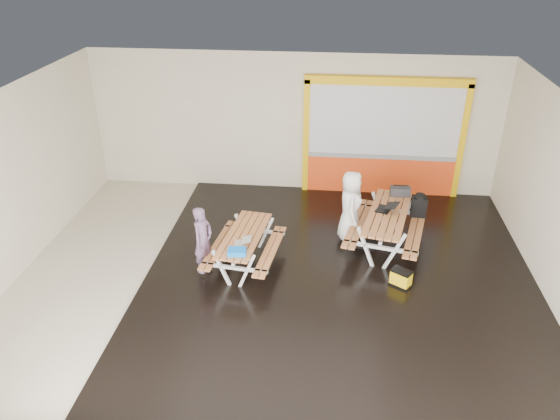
# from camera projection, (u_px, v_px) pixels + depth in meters

# --- Properties ---
(room) EXTENTS (10.02, 8.02, 3.52)m
(room) POSITION_uv_depth(u_px,v_px,m) (275.00, 197.00, 9.68)
(room) COLOR beige
(room) RESTS_ON ground
(deck) EXTENTS (7.50, 7.98, 0.05)m
(deck) POSITION_uv_depth(u_px,v_px,m) (339.00, 279.00, 10.37)
(deck) COLOR black
(deck) RESTS_ON room
(kiosk) EXTENTS (3.88, 0.16, 3.00)m
(kiosk) POSITION_uv_depth(u_px,v_px,m) (383.00, 140.00, 13.07)
(kiosk) COLOR #FA4917
(kiosk) RESTS_ON room
(picnic_table_left) EXTENTS (1.49, 2.03, 0.76)m
(picnic_table_left) POSITION_uv_depth(u_px,v_px,m) (245.00, 242.00, 10.53)
(picnic_table_left) COLOR #AF6D3D
(picnic_table_left) RESTS_ON deck
(picnic_table_right) EXTENTS (1.89, 2.42, 0.86)m
(picnic_table_right) POSITION_uv_depth(u_px,v_px,m) (387.00, 221.00, 11.11)
(picnic_table_right) COLOR #AF6D3D
(picnic_table_right) RESTS_ON deck
(person_left) EXTENTS (0.48, 0.57, 1.35)m
(person_left) POSITION_uv_depth(u_px,v_px,m) (203.00, 240.00, 10.21)
(person_left) COLOR #634866
(person_left) RESTS_ON deck
(person_right) EXTENTS (0.53, 0.78, 1.54)m
(person_right) POSITION_uv_depth(u_px,v_px,m) (350.00, 206.00, 11.20)
(person_right) COLOR white
(person_right) RESTS_ON deck
(laptop_left) EXTENTS (0.33, 0.31, 0.13)m
(laptop_left) POSITION_uv_depth(u_px,v_px,m) (242.00, 242.00, 10.10)
(laptop_left) COLOR silver
(laptop_left) RESTS_ON picnic_table_left
(laptop_right) EXTENTS (0.53, 0.50, 0.18)m
(laptop_right) POSITION_uv_depth(u_px,v_px,m) (387.00, 208.00, 11.08)
(laptop_right) COLOR black
(laptop_right) RESTS_ON picnic_table_right
(blue_pouch) EXTENTS (0.35, 0.26, 0.10)m
(blue_pouch) POSITION_uv_depth(u_px,v_px,m) (237.00, 252.00, 9.80)
(blue_pouch) COLOR blue
(blue_pouch) RESTS_ON picnic_table_left
(toolbox) EXTENTS (0.43, 0.23, 0.25)m
(toolbox) POSITION_uv_depth(u_px,v_px,m) (400.00, 191.00, 11.69)
(toolbox) COLOR black
(toolbox) RESTS_ON picnic_table_right
(backpack) EXTENTS (0.33, 0.22, 0.54)m
(backpack) POSITION_uv_depth(u_px,v_px,m) (419.00, 206.00, 11.46)
(backpack) COLOR black
(backpack) RESTS_ON picnic_table_right
(dark_case) EXTENTS (0.50, 0.42, 0.16)m
(dark_case) POSITION_uv_depth(u_px,v_px,m) (366.00, 243.00, 11.37)
(dark_case) COLOR black
(dark_case) RESTS_ON deck
(fluke_bag) EXTENTS (0.45, 0.42, 0.33)m
(fluke_bag) POSITION_uv_depth(u_px,v_px,m) (401.00, 278.00, 10.09)
(fluke_bag) COLOR black
(fluke_bag) RESTS_ON deck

